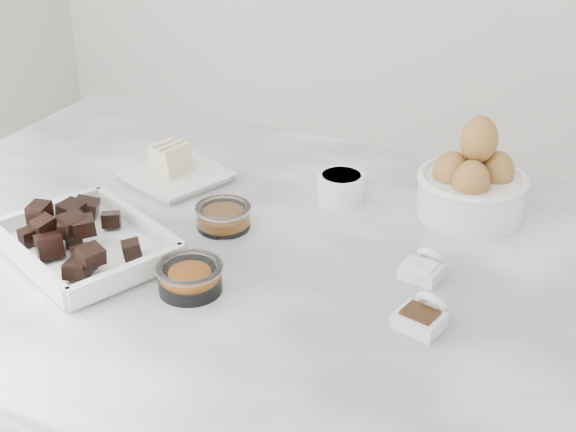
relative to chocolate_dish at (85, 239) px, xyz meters
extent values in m
cube|color=silver|center=(0.21, 0.12, -0.04)|extent=(1.20, 0.80, 0.04)
cube|color=white|center=(0.00, 0.00, -0.02)|extent=(0.27, 0.24, 0.01)
cube|color=white|center=(-0.01, 0.25, -0.02)|extent=(0.16, 0.16, 0.01)
cube|color=white|center=(-0.01, 0.25, -0.01)|extent=(0.18, 0.18, 0.00)
cylinder|color=white|center=(0.25, 0.30, 0.00)|extent=(0.07, 0.07, 0.04)
cylinder|color=white|center=(0.25, 0.30, 0.01)|extent=(0.06, 0.06, 0.01)
cylinder|color=white|center=(0.44, 0.33, 0.01)|extent=(0.16, 0.16, 0.06)
torus|color=white|center=(0.44, 0.33, 0.03)|extent=(0.16, 0.16, 0.01)
ellipsoid|color=#A16C34|center=(0.47, 0.34, 0.04)|extent=(0.05, 0.05, 0.07)
ellipsoid|color=#A16C34|center=(0.41, 0.33, 0.04)|extent=(0.05, 0.05, 0.07)
ellipsoid|color=#A16C34|center=(0.44, 0.37, 0.04)|extent=(0.05, 0.05, 0.07)
ellipsoid|color=#A16C34|center=(0.43, 0.30, 0.04)|extent=(0.05, 0.05, 0.07)
ellipsoid|color=#A16C34|center=(0.44, 0.34, 0.10)|extent=(0.05, 0.05, 0.07)
cylinder|color=white|center=(0.13, 0.15, -0.01)|extent=(0.08, 0.08, 0.03)
torus|color=white|center=(0.13, 0.15, 0.01)|extent=(0.08, 0.08, 0.01)
cylinder|color=#C76A0E|center=(0.13, 0.15, -0.01)|extent=(0.06, 0.06, 0.01)
cylinder|color=white|center=(0.17, -0.01, -0.01)|extent=(0.08, 0.08, 0.03)
torus|color=white|center=(0.17, -0.01, 0.01)|extent=(0.09, 0.09, 0.01)
ellipsoid|color=orange|center=(0.17, -0.01, -0.01)|extent=(0.05, 0.05, 0.02)
cube|color=white|center=(0.46, 0.03, -0.01)|extent=(0.06, 0.05, 0.02)
cube|color=#321B0B|center=(0.46, 0.03, 0.00)|extent=(0.05, 0.04, 0.00)
torus|color=white|center=(0.46, 0.06, 0.00)|extent=(0.05, 0.04, 0.04)
cube|color=white|center=(0.43, 0.14, -0.02)|extent=(0.05, 0.05, 0.02)
cube|color=white|center=(0.43, 0.14, 0.00)|extent=(0.04, 0.03, 0.00)
torus|color=white|center=(0.43, 0.16, 0.00)|extent=(0.04, 0.03, 0.04)
camera|label=1|loc=(0.64, -0.72, 0.54)|focal=50.00mm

